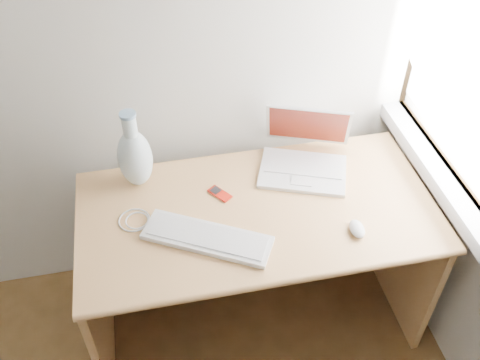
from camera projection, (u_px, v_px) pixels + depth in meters
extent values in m
cube|color=#9B9B9E|center=(437.00, 173.00, 2.12)|extent=(0.10, 0.96, 0.06)
cube|color=white|center=(475.00, 46.00, 1.74)|extent=(0.02, 0.84, 0.92)
cube|color=tan|center=(257.00, 211.00, 2.07)|extent=(1.38, 0.69, 0.03)
cube|color=tan|center=(97.00, 295.00, 2.22)|extent=(0.03, 0.65, 0.70)
cube|color=tan|center=(400.00, 245.00, 2.42)|extent=(0.03, 0.65, 0.70)
cube|color=tan|center=(240.00, 197.00, 2.48)|extent=(1.32, 0.03, 0.46)
cube|color=white|center=(303.00, 172.00, 2.20)|extent=(0.42, 0.35, 0.02)
cube|color=white|center=(303.00, 170.00, 2.20)|extent=(0.35, 0.24, 0.00)
cube|color=white|center=(297.00, 131.00, 2.21)|extent=(0.36, 0.21, 0.22)
cube|color=maroon|center=(297.00, 131.00, 2.21)|extent=(0.33, 0.18, 0.20)
cube|color=white|center=(207.00, 238.00, 1.94)|extent=(0.48, 0.35, 0.02)
cube|color=white|center=(207.00, 236.00, 1.93)|extent=(0.44, 0.31, 0.00)
ellipsoid|color=white|center=(357.00, 229.00, 1.96)|extent=(0.06, 0.09, 0.03)
cube|color=#B01A0C|center=(220.00, 194.00, 2.12)|extent=(0.09, 0.10, 0.01)
cube|color=black|center=(220.00, 193.00, 2.11)|extent=(0.05, 0.05, 0.00)
torus|color=white|center=(134.00, 220.00, 2.01)|extent=(0.14, 0.14, 0.01)
cube|color=white|center=(183.00, 239.00, 1.95)|extent=(0.03, 0.07, 0.01)
ellipsoid|color=white|center=(135.00, 159.00, 2.08)|extent=(0.13, 0.13, 0.26)
cylinder|color=white|center=(130.00, 126.00, 1.97)|extent=(0.05, 0.05, 0.10)
cylinder|color=#7DA7C9|center=(128.00, 115.00, 1.94)|extent=(0.06, 0.06, 0.01)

